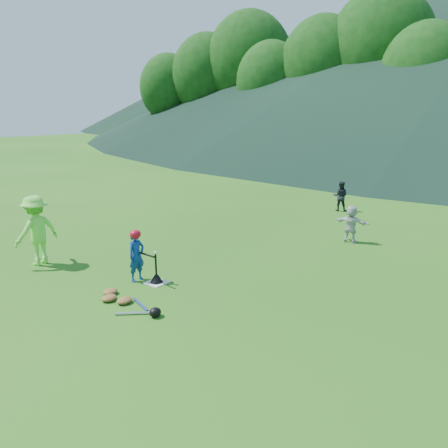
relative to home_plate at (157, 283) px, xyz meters
name	(u,v)px	position (x,y,z in m)	size (l,w,h in m)	color
ground	(157,283)	(0.00, 0.00, -0.01)	(120.00, 120.00, 0.00)	#235C15
home_plate	(157,283)	(0.00, 0.00, 0.00)	(0.45, 0.45, 0.02)	silver
baseball	(155,253)	(0.00, 0.00, 0.73)	(0.08, 0.08, 0.08)	white
batter_child	(136,256)	(-0.47, -0.17, 0.59)	(0.44, 0.29, 1.20)	navy
adult_coach	(36,230)	(-3.33, -1.00, 0.89)	(1.17, 0.67, 1.80)	#78F147
fielder_b	(340,196)	(0.13, 9.70, 0.58)	(0.57, 0.44, 1.17)	black
fielder_d	(351,224)	(2.18, 5.88, 0.56)	(1.05, 0.34, 1.14)	silver
batting_tee	(156,278)	(0.00, 0.00, 0.12)	(0.30, 0.30, 0.68)	black
batter_gear	(136,236)	(-0.44, -0.17, 1.08)	(0.73, 0.26, 0.56)	red
equipment_pile	(124,301)	(0.29, -1.19, 0.06)	(1.80, 0.75, 0.19)	olive
outfield_fence	(447,156)	(0.00, 28.00, 0.69)	(70.07, 0.08, 1.33)	gray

